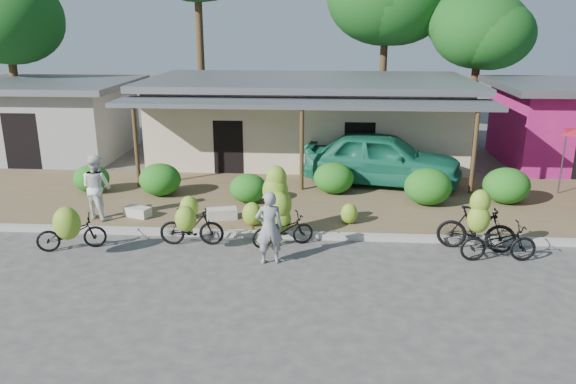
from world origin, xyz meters
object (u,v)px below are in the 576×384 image
(bike_far_left, at_px, (70,231))
(bike_center, at_px, (279,212))
(vendor, at_px, (269,228))
(tree_back_left, at_px, (3,16))
(bike_right, at_px, (477,226))
(bystander, at_px, (97,187))
(bike_left, at_px, (191,225))
(bike_far_right, at_px, (498,242))
(tree_near_right, at_px, (475,27))
(sack_near, at_px, (222,214))
(sack_far, at_px, (138,212))
(teal_van, at_px, (382,158))

(bike_far_left, bearing_deg, bike_center, -98.51)
(bike_center, bearing_deg, vendor, 153.51)
(tree_back_left, xyz_separation_m, bike_right, (18.29, -11.74, -5.07))
(vendor, relative_size, bystander, 0.96)
(bike_far_left, height_order, bike_left, bike_far_left)
(bike_far_left, height_order, bike_center, bike_center)
(bike_left, relative_size, bystander, 0.90)
(bike_far_right, bearing_deg, tree_near_right, -13.45)
(bike_right, bearing_deg, bike_far_left, 107.26)
(tree_near_right, xyz_separation_m, bike_far_right, (-2.30, -13.75, -4.81))
(sack_near, relative_size, vendor, 0.47)
(bike_far_left, height_order, vendor, vendor)
(bike_left, bearing_deg, bystander, 59.41)
(bike_far_left, height_order, bike_far_right, bike_far_left)
(bike_right, distance_m, bike_far_right, 0.69)
(bike_right, relative_size, bike_far_right, 1.07)
(tree_near_right, distance_m, sack_far, 17.37)
(tree_back_left, height_order, sack_far, tree_back_left)
(bike_far_left, height_order, teal_van, teal_van)
(bike_far_left, relative_size, bike_center, 0.89)
(sack_far, distance_m, teal_van, 8.40)
(bike_center, relative_size, bystander, 1.07)
(sack_near, relative_size, teal_van, 0.16)
(tree_back_left, height_order, bike_left, tree_back_left)
(bike_right, distance_m, sack_far, 9.40)
(tree_back_left, distance_m, bike_right, 22.32)
(bike_center, height_order, sack_far, bike_center)
(tree_back_left, bearing_deg, bike_right, -32.69)
(sack_far, bearing_deg, vendor, -33.11)
(tree_near_right, relative_size, sack_near, 8.19)
(sack_far, height_order, bystander, bystander)
(bike_center, distance_m, bike_far_right, 5.47)
(bike_far_left, distance_m, bystander, 2.26)
(tree_near_right, distance_m, teal_van, 9.85)
(bike_right, height_order, vendor, vendor)
(bike_far_right, relative_size, teal_van, 0.35)
(tree_back_left, distance_m, bike_far_left, 15.78)
(tree_near_right, xyz_separation_m, sack_far, (-11.95, -11.56, -5.03))
(sack_near, xyz_separation_m, teal_van, (4.88, 3.96, 0.76))
(bike_far_right, height_order, teal_van, teal_van)
(bike_far_left, xyz_separation_m, bike_right, (10.13, 0.72, 0.13))
(bike_center, relative_size, bike_far_right, 1.08)
(teal_van, bearing_deg, bike_far_left, 138.64)
(tree_back_left, distance_m, bike_center, 18.21)
(tree_near_right, xyz_separation_m, teal_van, (-4.57, -7.61, -4.26))
(sack_far, bearing_deg, sack_near, -0.34)
(tree_near_right, height_order, sack_near, tree_near_right)
(tree_near_right, height_order, vendor, tree_near_right)
(tree_back_left, bearing_deg, bystander, -52.08)
(teal_van, bearing_deg, vendor, 165.21)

